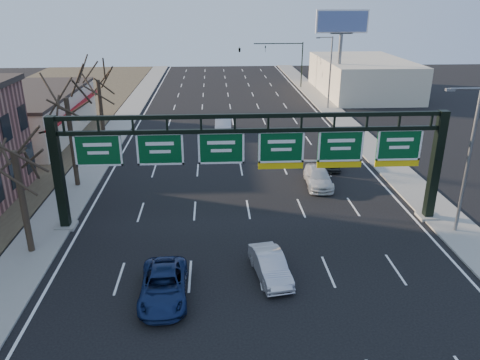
{
  "coord_description": "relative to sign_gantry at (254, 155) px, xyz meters",
  "views": [
    {
      "loc": [
        -2.28,
        -19.02,
        13.68
      ],
      "look_at": [
        -0.72,
        7.43,
        3.2
      ],
      "focal_mm": 35.0,
      "sensor_mm": 36.0,
      "label": 1
    }
  ],
  "objects": [
    {
      "name": "billboard_right",
      "position": [
        14.84,
        36.98,
        4.43
      ],
      "size": [
        7.0,
        0.5,
        12.0
      ],
      "color": "slate",
      "rests_on": "ground"
    },
    {
      "name": "tree_mid",
      "position": [
        -12.96,
        7.0,
        3.23
      ],
      "size": [
        3.6,
        3.6,
        9.24
      ],
      "color": "black",
      "rests_on": "sidewalk_left"
    },
    {
      "name": "car_silver_sedan",
      "position": [
        0.35,
        -6.31,
        -3.96
      ],
      "size": [
        2.07,
        4.22,
        1.33
      ],
      "primitive_type": "imported",
      "rotation": [
        0.0,
        0.0,
        0.17
      ],
      "color": "#B4B3B8",
      "rests_on": "ground"
    },
    {
      "name": "ground",
      "position": [
        -0.16,
        -8.0,
        -4.63
      ],
      "size": [
        160.0,
        160.0,
        0.0
      ],
      "primitive_type": "plane",
      "color": "black",
      "rests_on": "ground"
    },
    {
      "name": "car_blue_suv",
      "position": [
        -5.0,
        -7.79,
        -3.96
      ],
      "size": [
        2.4,
        4.89,
        1.34
      ],
      "primitive_type": "imported",
      "rotation": [
        0.0,
        0.0,
        0.04
      ],
      "color": "#122250",
      "rests_on": "ground"
    },
    {
      "name": "sidewalk_left",
      "position": [
        -12.96,
        12.0,
        -4.57
      ],
      "size": [
        3.0,
        120.0,
        0.12
      ],
      "primitive_type": "cube",
      "color": "gray",
      "rests_on": "ground"
    },
    {
      "name": "car_grey_far",
      "position": [
        7.38,
        10.16,
        -3.94
      ],
      "size": [
        2.04,
        4.21,
        1.39
      ],
      "primitive_type": "imported",
      "rotation": [
        0.0,
        0.0,
        -0.1
      ],
      "color": "#393C3D",
      "rests_on": "ground"
    },
    {
      "name": "traffic_signal_mast",
      "position": [
        5.53,
        47.0,
        0.87
      ],
      "size": [
        10.16,
        0.54,
        7.0
      ],
      "color": "black",
      "rests_on": "ground"
    },
    {
      "name": "lane_markings",
      "position": [
        -0.16,
        12.0,
        -4.62
      ],
      "size": [
        21.6,
        120.0,
        0.01
      ],
      "primitive_type": "cube",
      "color": "white",
      "rests_on": "ground"
    },
    {
      "name": "sidewalk_right",
      "position": [
        12.64,
        12.0,
        -4.57
      ],
      "size": [
        3.0,
        120.0,
        0.12
      ],
      "primitive_type": "cube",
      "color": "gray",
      "rests_on": "ground"
    },
    {
      "name": "streetlight_far",
      "position": [
        12.31,
        32.0,
        0.45
      ],
      "size": [
        2.15,
        0.22,
        9.0
      ],
      "color": "slate",
      "rests_on": "sidewalk_right"
    },
    {
      "name": "car_silver_distant",
      "position": [
        -1.38,
        21.15,
        -3.83
      ],
      "size": [
        1.86,
        4.91,
        1.6
      ],
      "primitive_type": "imported",
      "rotation": [
        0.0,
        0.0,
        -0.03
      ],
      "color": "#AAA9AE",
      "rests_on": "ground"
    },
    {
      "name": "sign_gantry",
      "position": [
        0.0,
        0.0,
        0.0
      ],
      "size": [
        24.6,
        1.2,
        7.2
      ],
      "color": "black",
      "rests_on": "ground"
    },
    {
      "name": "cream_strip",
      "position": [
        -21.64,
        21.0,
        -2.27
      ],
      "size": [
        10.9,
        18.4,
        4.7
      ],
      "color": "beige",
      "rests_on": "ground"
    },
    {
      "name": "building_right_distant",
      "position": [
        19.84,
        42.0,
        -2.13
      ],
      "size": [
        12.0,
        20.0,
        5.0
      ],
      "primitive_type": "cube",
      "color": "beige",
      "rests_on": "ground"
    },
    {
      "name": "streetlight_near",
      "position": [
        12.31,
        -2.0,
        0.45
      ],
      "size": [
        2.15,
        0.22,
        9.0
      ],
      "color": "slate",
      "rests_on": "sidewalk_right"
    },
    {
      "name": "tree_far",
      "position": [
        -12.96,
        17.0,
        2.86
      ],
      "size": [
        3.6,
        3.6,
        8.86
      ],
      "color": "black",
      "rests_on": "sidewalk_left"
    },
    {
      "name": "tree_gantry",
      "position": [
        -12.96,
        -3.0,
        2.48
      ],
      "size": [
        3.6,
        3.6,
        8.48
      ],
      "color": "black",
      "rests_on": "sidewalk_left"
    },
    {
      "name": "car_white_wagon",
      "position": [
        5.54,
        6.07,
        -3.96
      ],
      "size": [
        2.12,
        4.71,
        1.34
      ],
      "primitive_type": "imported",
      "rotation": [
        0.0,
        0.0,
        -0.05
      ],
      "color": "silver",
      "rests_on": "ground"
    }
  ]
}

